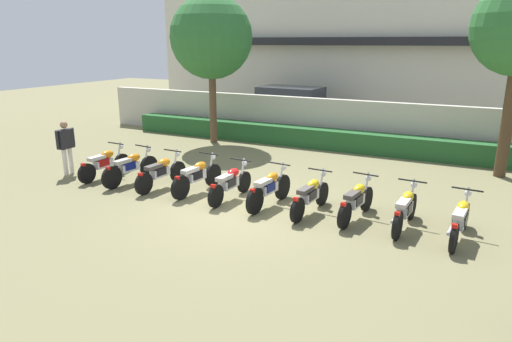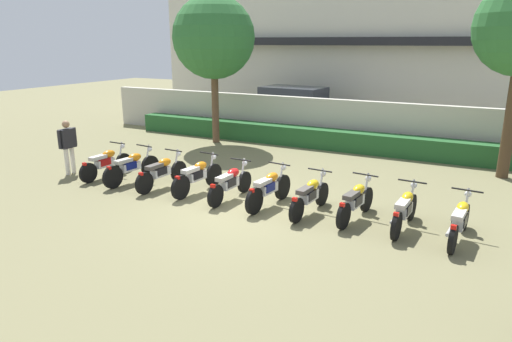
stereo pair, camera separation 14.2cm
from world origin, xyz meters
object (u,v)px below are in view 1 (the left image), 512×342
(motorcycle_in_row_3, at_px, (197,176))
(motorcycle_in_row_6, at_px, (310,195))
(motorcycle_in_row_7, at_px, (356,200))
(motorcycle_in_row_9, at_px, (460,219))
(tree_near_inspector, at_px, (211,38))
(motorcycle_in_row_1, at_px, (131,167))
(motorcycle_in_row_0, at_px, (104,163))
(motorcycle_in_row_8, at_px, (405,209))
(motorcycle_in_row_5, at_px, (269,188))
(motorcycle_in_row_2, at_px, (161,172))
(inspector_person, at_px, (66,143))
(parked_car, at_px, (293,109))
(motorcycle_in_row_4, at_px, (230,183))

(motorcycle_in_row_3, height_order, motorcycle_in_row_6, motorcycle_in_row_3)
(motorcycle_in_row_7, bearing_deg, motorcycle_in_row_9, -87.13)
(tree_near_inspector, bearing_deg, motorcycle_in_row_1, -82.19)
(tree_near_inspector, height_order, motorcycle_in_row_1, tree_near_inspector)
(motorcycle_in_row_0, bearing_deg, motorcycle_in_row_8, -87.16)
(motorcycle_in_row_5, height_order, motorcycle_in_row_9, motorcycle_in_row_5)
(motorcycle_in_row_3, bearing_deg, motorcycle_in_row_9, -85.60)
(tree_near_inspector, distance_m, motorcycle_in_row_9, 11.36)
(motorcycle_in_row_0, bearing_deg, motorcycle_in_row_2, -88.34)
(motorcycle_in_row_5, relative_size, motorcycle_in_row_7, 1.02)
(inspector_person, bearing_deg, motorcycle_in_row_5, 1.78)
(motorcycle_in_row_3, bearing_deg, motorcycle_in_row_0, 96.81)
(motorcycle_in_row_7, distance_m, motorcycle_in_row_9, 2.13)
(motorcycle_in_row_3, relative_size, motorcycle_in_row_8, 1.05)
(motorcycle_in_row_2, relative_size, motorcycle_in_row_7, 1.04)
(parked_car, xyz_separation_m, motorcycle_in_row_2, (0.06, -9.49, -0.49))
(parked_car, distance_m, motorcycle_in_row_5, 10.04)
(tree_near_inspector, bearing_deg, motorcycle_in_row_6, -42.73)
(motorcycle_in_row_3, height_order, motorcycle_in_row_9, motorcycle_in_row_3)
(motorcycle_in_row_7, bearing_deg, tree_near_inspector, 59.57)
(motorcycle_in_row_2, height_order, motorcycle_in_row_4, motorcycle_in_row_2)
(motorcycle_in_row_6, bearing_deg, inspector_person, 96.88)
(tree_near_inspector, height_order, motorcycle_in_row_3, tree_near_inspector)
(motorcycle_in_row_7, height_order, motorcycle_in_row_8, motorcycle_in_row_8)
(motorcycle_in_row_0, bearing_deg, motorcycle_in_row_4, -87.70)
(tree_near_inspector, distance_m, motorcycle_in_row_6, 8.97)
(tree_near_inspector, distance_m, motorcycle_in_row_7, 9.63)
(motorcycle_in_row_6, xyz_separation_m, motorcycle_in_row_9, (3.15, -0.05, -0.00))
(motorcycle_in_row_5, xyz_separation_m, inspector_person, (-6.49, -0.20, 0.49))
(tree_near_inspector, bearing_deg, motorcycle_in_row_3, -62.13)
(inspector_person, bearing_deg, motorcycle_in_row_7, 2.10)
(motorcycle_in_row_0, bearing_deg, motorcycle_in_row_1, -89.77)
(motorcycle_in_row_7, relative_size, inspector_person, 1.16)
(motorcycle_in_row_4, xyz_separation_m, motorcycle_in_row_8, (4.19, 0.05, 0.01))
(motorcycle_in_row_2, distance_m, motorcycle_in_row_6, 4.24)
(motorcycle_in_row_7, bearing_deg, motorcycle_in_row_5, 100.38)
(motorcycle_in_row_4, bearing_deg, motorcycle_in_row_6, -87.54)
(motorcycle_in_row_5, distance_m, motorcycle_in_row_6, 1.04)
(motorcycle_in_row_9, bearing_deg, motorcycle_in_row_4, 94.72)
(tree_near_inspector, height_order, motorcycle_in_row_5, tree_near_inspector)
(motorcycle_in_row_1, bearing_deg, motorcycle_in_row_0, 94.03)
(parked_car, height_order, motorcycle_in_row_1, parked_car)
(motorcycle_in_row_9, bearing_deg, motorcycle_in_row_1, 95.05)
(motorcycle_in_row_6, relative_size, motorcycle_in_row_9, 0.99)
(inspector_person, bearing_deg, motorcycle_in_row_1, 4.75)
(tree_near_inspector, height_order, motorcycle_in_row_9, tree_near_inspector)
(parked_car, distance_m, motorcycle_in_row_9, 12.11)
(inspector_person, bearing_deg, motorcycle_in_row_8, 1.52)
(tree_near_inspector, distance_m, motorcycle_in_row_0, 6.59)
(motorcycle_in_row_2, relative_size, motorcycle_in_row_8, 1.05)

